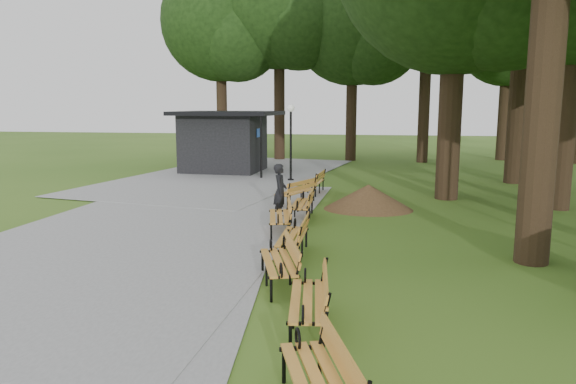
% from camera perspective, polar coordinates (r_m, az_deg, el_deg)
% --- Properties ---
extents(ground, '(100.00, 100.00, 0.00)m').
position_cam_1_polar(ground, '(11.01, -1.49, -8.21)').
color(ground, '#3A601B').
rests_on(ground, ground).
extents(path, '(12.00, 38.00, 0.06)m').
position_cam_1_polar(path, '(14.97, -14.45, -3.66)').
color(path, gray).
rests_on(path, ground).
extents(person, '(0.44, 0.62, 1.62)m').
position_cam_1_polar(person, '(15.64, -0.84, 0.09)').
color(person, black).
rests_on(person, ground).
extents(kiosk, '(5.01, 4.41, 3.01)m').
position_cam_1_polar(kiosk, '(26.72, -6.91, 5.36)').
color(kiosk, black).
rests_on(kiosk, ground).
extents(lamp_post, '(0.32, 0.32, 3.33)m').
position_cam_1_polar(lamp_post, '(23.18, 0.30, 7.01)').
color(lamp_post, black).
rests_on(lamp_post, ground).
extents(dirt_mound, '(2.39, 2.39, 0.81)m').
position_cam_1_polar(dirt_mound, '(17.23, 8.59, -0.52)').
color(dirt_mound, '#47301C').
rests_on(dirt_mound, ground).
extents(bench_0, '(1.22, 2.00, 0.88)m').
position_cam_1_polar(bench_0, '(5.95, 3.09, -19.61)').
color(bench_0, '#C9832E').
rests_on(bench_0, ground).
extents(bench_1, '(0.86, 1.96, 0.88)m').
position_cam_1_polar(bench_1, '(8.08, 2.11, -11.54)').
color(bench_1, '#C9832E').
rests_on(bench_1, ground).
extents(bench_2, '(1.18, 2.00, 0.88)m').
position_cam_1_polar(bench_2, '(9.90, -1.04, -7.56)').
color(bench_2, '#C9832E').
rests_on(bench_2, ground).
extents(bench_3, '(0.68, 1.91, 0.88)m').
position_cam_1_polar(bench_3, '(11.77, 0.45, -4.82)').
color(bench_3, '#C9832E').
rests_on(bench_3, ground).
extents(bench_4, '(1.01, 1.99, 0.88)m').
position_cam_1_polar(bench_4, '(13.85, -0.91, -2.67)').
color(bench_4, '#C9832E').
rests_on(bench_4, ground).
extents(bench_5, '(0.71, 1.92, 0.88)m').
position_cam_1_polar(bench_5, '(15.62, 1.52, -1.29)').
color(bench_5, '#C9832E').
rests_on(bench_5, ground).
extents(bench_6, '(1.35, 2.00, 0.88)m').
position_cam_1_polar(bench_6, '(17.76, 0.82, 0.00)').
color(bench_6, '#C9832E').
rests_on(bench_6, ground).
extents(bench_7, '(0.76, 1.94, 0.88)m').
position_cam_1_polar(bench_7, '(19.94, 2.77, 1.01)').
color(bench_7, '#C9832E').
rests_on(bench_7, ground).
extents(tree_backdrop, '(36.93, 10.08, 16.60)m').
position_cam_1_polar(tree_backdrop, '(33.98, 19.25, 17.25)').
color(tree_backdrop, black).
rests_on(tree_backdrop, ground).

